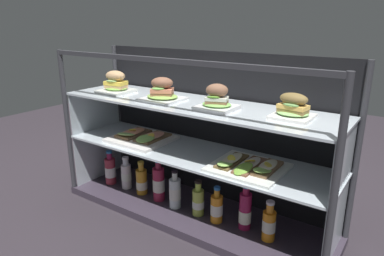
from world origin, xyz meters
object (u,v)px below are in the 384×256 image
Objects in this scene: juice_bottle_front_right_end at (175,192)px; juice_bottle_back_left at (269,224)px; juice_bottle_back_center at (126,175)px; juice_bottle_front_middle at (217,208)px; juice_bottle_tucked_behind at (159,183)px; juice_bottle_back_right at (245,211)px; juice_bottle_front_left_end at (198,201)px; plated_roll_sandwich_far_right at (116,84)px; plated_roll_sandwich_left_of_center at (217,100)px; juice_bottle_front_second at (142,181)px; open_sandwich_tray_mid_left at (248,166)px; juice_bottle_front_fourth at (110,170)px; plated_roll_sandwich_near_left_corner at (162,92)px; open_sandwich_tray_far_right at (141,137)px; plated_roll_sandwich_near_right_corner at (293,108)px.

juice_bottle_front_right_end is 1.09× the size of juice_bottle_back_left.
juice_bottle_back_center reaches higher than juice_bottle_front_middle.
juice_bottle_front_middle is (0.67, -0.01, -0.01)m from juice_bottle_back_center.
juice_bottle_tucked_behind is 0.55m from juice_bottle_back_right.
juice_bottle_front_left_end is at bearing -174.86° from juice_bottle_back_right.
plated_roll_sandwich_left_of_center is (0.70, -0.02, -0.01)m from plated_roll_sandwich_far_right.
juice_bottle_front_middle is at bearing -1.11° from juice_bottle_front_second.
open_sandwich_tray_mid_left is 1.69× the size of juice_bottle_front_middle.
juice_bottle_front_right_end is (0.44, -0.02, -0.57)m from plated_roll_sandwich_far_right.
juice_bottle_back_left is at bearing -9.70° from juice_bottle_back_right.
juice_bottle_front_fourth is 1.08× the size of juice_bottle_back_left.
juice_bottle_front_fourth is at bearing -178.29° from juice_bottle_back_right.
juice_bottle_back_center is 1.04× the size of juice_bottle_front_left_end.
plated_roll_sandwich_left_of_center is at bearing -167.11° from juice_bottle_back_right.
juice_bottle_front_second is 0.54m from juice_bottle_front_middle.
juice_bottle_back_right is (0.50, 0.03, -0.56)m from plated_roll_sandwich_near_left_corner.
juice_bottle_back_center is at bearing -178.84° from juice_bottle_back_right.
juice_bottle_front_fourth reaches higher than juice_bottle_front_second.
juice_bottle_back_right reaches higher than juice_bottle_back_center.
juice_bottle_front_left_end is at bearing 173.73° from plated_roll_sandwich_left_of_center.
juice_bottle_front_left_end is at bearing -3.07° from open_sandwich_tray_far_right.
juice_bottle_back_center is at bearing 179.26° from juice_bottle_tucked_behind.
open_sandwich_tray_far_right reaches higher than juice_bottle_front_right_end.
juice_bottle_tucked_behind is (0.31, -0.00, -0.56)m from plated_roll_sandwich_far_right.
plated_roll_sandwich_near_left_corner and plated_roll_sandwich_left_of_center have the same top height.
juice_bottle_back_center is at bearing 177.58° from juice_bottle_front_right_end.
plated_roll_sandwich_far_right is 0.83m from juice_bottle_front_left_end.
juice_bottle_back_left is at bearing 1.01° from juice_bottle_front_right_end.
plated_roll_sandwich_near_left_corner is 0.91× the size of juice_bottle_front_fourth.
juice_bottle_tucked_behind is (-0.57, 0.01, -0.26)m from open_sandwich_tray_mid_left.
juice_bottle_front_fourth is 1.11× the size of juice_bottle_front_middle.
juice_bottle_front_right_end is (0.13, -0.01, -0.01)m from juice_bottle_tucked_behind.
open_sandwich_tray_far_right is 1.34× the size of juice_bottle_tucked_behind.
plated_roll_sandwich_far_right reaches higher than open_sandwich_tray_far_right.
plated_roll_sandwich_near_left_corner is at bearing -1.64° from plated_roll_sandwich_far_right.
juice_bottle_tucked_behind is at bearing -176.57° from plated_roll_sandwich_near_right_corner.
plated_roll_sandwich_far_right reaches higher than juice_bottle_back_left.
juice_bottle_front_fourth is at bearing -174.18° from open_sandwich_tray_far_right.
plated_roll_sandwich_left_of_center is 0.87× the size of juice_bottle_front_middle.
juice_bottle_tucked_behind is (0.14, -0.00, 0.03)m from juice_bottle_front_second.
juice_bottle_front_fourth reaches higher than juice_bottle_front_left_end.
juice_bottle_front_fourth is 0.26m from juice_bottle_front_second.
juice_bottle_front_middle is at bearing -179.12° from juice_bottle_back_left.
plated_roll_sandwich_near_left_corner is at bearing -179.18° from juice_bottle_front_left_end.
juice_bottle_back_center is at bearing 178.05° from plated_roll_sandwich_near_left_corner.
plated_roll_sandwich_left_of_center is 0.78× the size of juice_bottle_front_right_end.
open_sandwich_tray_far_right is 1.63× the size of juice_bottle_front_second.
plated_roll_sandwich_near_right_corner is 0.85× the size of juice_bottle_front_left_end.
juice_bottle_front_left_end is (0.42, -0.01, -0.00)m from juice_bottle_front_second.
juice_bottle_front_second is (0.00, -0.02, -0.28)m from open_sandwich_tray_far_right.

